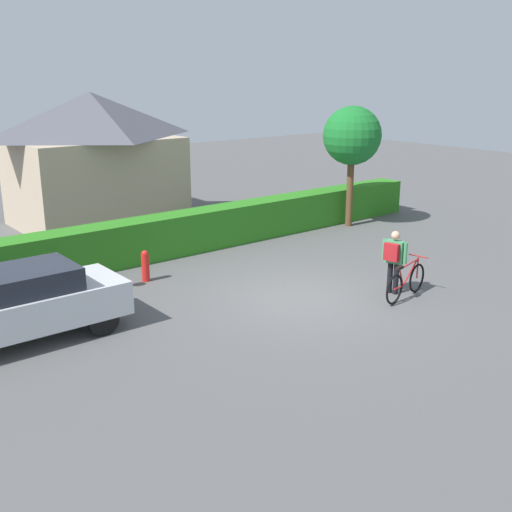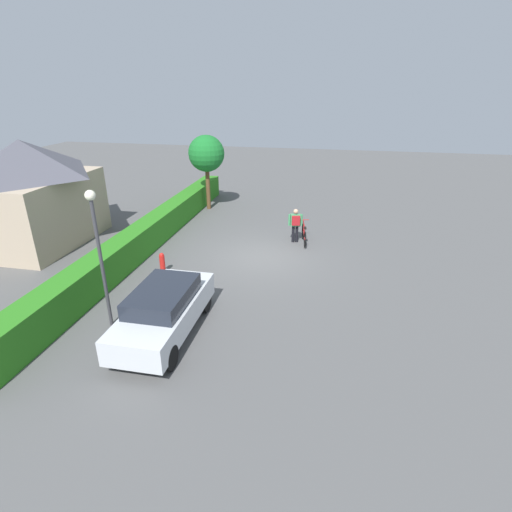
% 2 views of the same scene
% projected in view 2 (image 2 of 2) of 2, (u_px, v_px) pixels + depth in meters
% --- Properties ---
extents(ground_plane, '(60.00, 60.00, 0.00)m').
position_uv_depth(ground_plane, '(262.00, 257.00, 16.57)').
color(ground_plane, '#525252').
extents(hedge_row, '(18.72, 0.90, 1.19)m').
position_uv_depth(hedge_row, '(147.00, 235.00, 17.26)').
color(hedge_row, '#2A761C').
rests_on(hedge_row, ground).
extents(house_distant, '(5.50, 4.22, 4.51)m').
position_uv_depth(house_distant, '(30.00, 192.00, 17.14)').
color(house_distant, tan).
rests_on(house_distant, ground).
extents(parked_car_near, '(4.16, 1.63, 1.47)m').
position_uv_depth(parked_car_near, '(164.00, 310.00, 11.20)').
color(parked_car_near, silver).
rests_on(parked_car_near, ground).
extents(bicycle, '(1.78, 0.52, 0.92)m').
position_uv_depth(bicycle, '(304.00, 235.00, 17.88)').
color(bicycle, black).
rests_on(bicycle, ground).
extents(person_rider, '(0.42, 0.62, 1.54)m').
position_uv_depth(person_rider, '(295.00, 223.00, 17.73)').
color(person_rider, black).
rests_on(person_rider, ground).
extents(street_lamp, '(0.28, 0.28, 4.09)m').
position_uv_depth(street_lamp, '(98.00, 242.00, 10.87)').
color(street_lamp, '#38383D').
rests_on(street_lamp, ground).
extents(tree_kerbside, '(1.96, 1.96, 4.08)m').
position_uv_depth(tree_kerbside, '(206.00, 154.00, 21.72)').
color(tree_kerbside, brown).
rests_on(tree_kerbside, ground).
extents(fire_hydrant, '(0.20, 0.20, 0.81)m').
position_uv_depth(fire_hydrant, '(162.00, 263.00, 15.03)').
color(fire_hydrant, red).
rests_on(fire_hydrant, ground).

